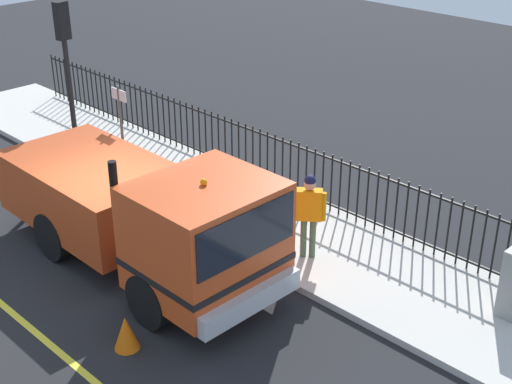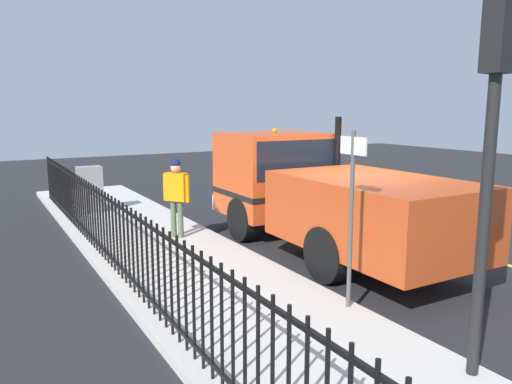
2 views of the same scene
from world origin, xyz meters
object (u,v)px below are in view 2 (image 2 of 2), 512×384
worker_standing (176,190)px  traffic_cone (332,213)px  street_sign (352,200)px  utility_cabinet (90,189)px  traffic_light_near (493,104)px  work_truck (313,188)px

worker_standing → traffic_cone: size_ratio=2.90×
worker_standing → street_sign: street_sign is taller
utility_cabinet → traffic_light_near: bearing=99.4°
worker_standing → utility_cabinet: 3.82m
worker_standing → street_sign: (-0.70, 4.78, 0.49)m
worker_standing → utility_cabinet: size_ratio=1.38×
traffic_cone → worker_standing: bearing=-5.0°
traffic_light_near → traffic_cone: bearing=53.7°
worker_standing → traffic_light_near: size_ratio=0.43×
work_truck → traffic_light_near: size_ratio=1.61×
worker_standing → traffic_cone: (-3.96, 0.34, -0.88)m
traffic_cone → street_sign: size_ratio=0.24×
traffic_light_near → work_truck: bearing=62.7°
traffic_light_near → street_sign: size_ratio=1.60×
utility_cabinet → street_sign: 8.66m
utility_cabinet → work_truck: bearing=121.9°
worker_standing → traffic_cone: bearing=46.5°
work_truck → traffic_light_near: bearing=-107.4°
worker_standing → work_truck: bearing=14.1°
work_truck → street_sign: size_ratio=2.57×
traffic_light_near → traffic_cone: size_ratio=6.71×
work_truck → utility_cabinet: (3.36, -5.40, -0.52)m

